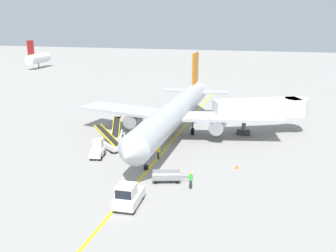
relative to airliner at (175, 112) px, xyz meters
name	(u,v)px	position (x,y,z in m)	size (l,w,h in m)	color
ground_plane	(154,174)	(0.78, -12.82, -3.42)	(300.00, 300.00, 0.00)	gray
taxi_line_yellow	(159,156)	(-0.01, -7.82, -3.41)	(0.30, 80.00, 0.01)	yellow
airliner	(175,112)	(0.00, 0.00, 0.00)	(28.60, 35.27, 10.10)	#B2B5BA
jet_bridge	(266,109)	(11.93, 4.62, 0.12)	(12.86, 7.44, 4.85)	silver
pushback_tug	(128,196)	(0.61, -20.11, -2.42)	(1.99, 3.65, 2.20)	silver
baggage_tug_near_wing	(98,150)	(-6.83, -9.80, -2.49)	(1.68, 2.58, 2.10)	silver
belt_loader_forward_hold	(116,134)	(-7.13, -3.29, -2.64)	(2.66, 5.15, 2.59)	silver
belt_loader_aft_hold	(110,143)	(-6.57, -6.83, -2.64)	(4.77, 3.97, 2.59)	silver
baggage_cart_loaded	(166,177)	(2.51, -14.31, -2.95)	(3.83, 2.25, 0.94)	#A5A5A8
ground_crew_marshaller	(191,180)	(5.16, -15.37, -2.51)	(0.36, 0.24, 1.70)	#26262D
ground_crew_wing_walker	(158,152)	(0.12, -8.67, -2.51)	(0.36, 0.24, 1.70)	#26262D
safety_cone_nose_left	(237,167)	(9.08, -9.30, -3.20)	(0.36, 0.36, 0.44)	orange
safety_cone_nose_right	(142,146)	(-2.93, -5.28, -3.20)	(0.36, 0.36, 0.44)	orange
safety_cone_wingtip_left	(114,120)	(-10.95, 5.26, -3.20)	(0.36, 0.36, 0.44)	orange
distant_aircraft_far_left	(38,58)	(-57.48, 58.22, -0.20)	(3.00, 10.10, 8.80)	silver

